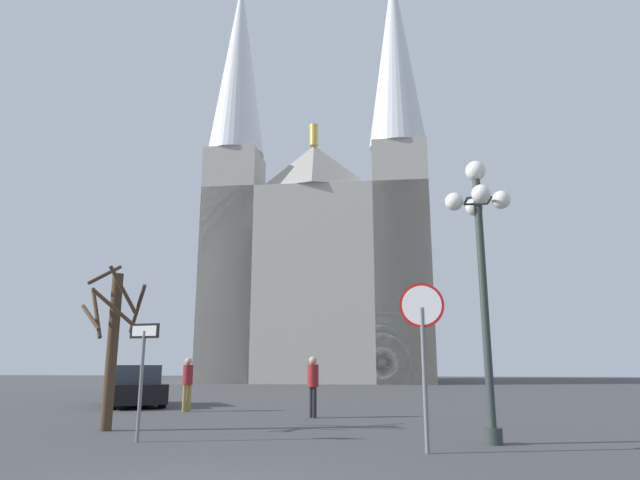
# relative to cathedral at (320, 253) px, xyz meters

# --- Properties ---
(cathedral) EXTENTS (18.38, 14.32, 36.36)m
(cathedral) POSITION_rel_cathedral_xyz_m (0.00, 0.00, 0.00)
(cathedral) COLOR #ADA89E
(cathedral) RESTS_ON ground
(stop_sign) EXTENTS (0.81, 0.11, 2.93)m
(stop_sign) POSITION_rel_cathedral_xyz_m (6.63, -35.86, -8.67)
(stop_sign) COLOR slate
(stop_sign) RESTS_ON ground
(one_way_arrow_sign) EXTENTS (0.67, 0.15, 2.30)m
(one_way_arrow_sign) POSITION_rel_cathedral_xyz_m (1.08, -35.20, -9.24)
(one_way_arrow_sign) COLOR slate
(one_way_arrow_sign) RESTS_ON ground
(street_lamp) EXTENTS (1.34, 1.34, 5.69)m
(street_lamp) POSITION_rel_cathedral_xyz_m (7.93, -34.60, -6.81)
(street_lamp) COLOR #2D3833
(street_lamp) RESTS_ON ground
(bare_tree) EXTENTS (1.62, 1.62, 3.93)m
(bare_tree) POSITION_rel_cathedral_xyz_m (-0.47, -33.59, -8.70)
(bare_tree) COLOR #473323
(bare_tree) RESTS_ON ground
(parked_car_near_black) EXTENTS (3.64, 4.32, 1.44)m
(parked_car_near_black) POSITION_rel_cathedral_xyz_m (-3.28, -26.46, -10.07)
(parked_car_near_black) COLOR black
(parked_car_near_black) RESTS_ON ground
(pedestrian_walking) EXTENTS (0.32, 0.32, 1.68)m
(pedestrian_walking) POSITION_rel_cathedral_xyz_m (-0.52, -28.45, -9.72)
(pedestrian_walking) COLOR olive
(pedestrian_walking) RESTS_ON ground
(pedestrian_standing) EXTENTS (0.32, 0.32, 1.69)m
(pedestrian_standing) POSITION_rel_cathedral_xyz_m (3.78, -29.93, -9.71)
(pedestrian_standing) COLOR black
(pedestrian_standing) RESTS_ON ground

